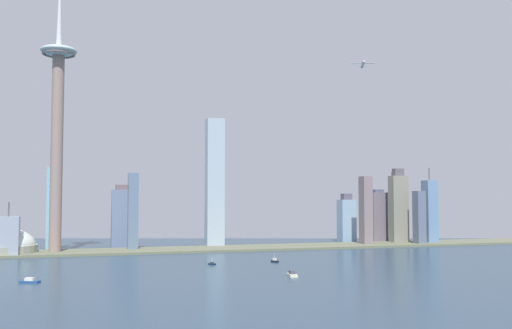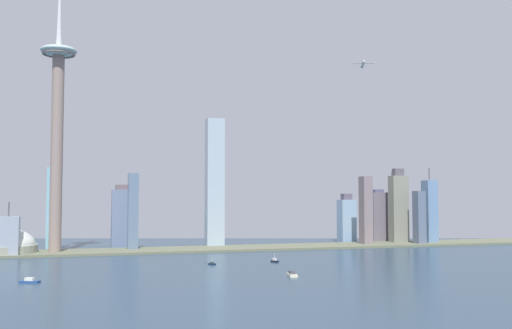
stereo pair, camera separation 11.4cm
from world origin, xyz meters
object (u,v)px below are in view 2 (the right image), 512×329
object	(u,v)px
skyscraper_2	(215,183)
skyscraper_10	(378,217)
skyscraper_7	(399,208)
skyscraper_6	(133,212)
boat_5	(292,274)
boat_2	(212,264)
skyscraper_9	(8,237)
boat_1	(275,261)
skyscraper_3	(366,211)
skyscraper_1	(347,220)
skyscraper_4	(121,217)
airplane	(363,64)
skyscraper_8	(430,212)
skyscraper_11	(397,206)
skyscraper_5	(51,209)
skyscraper_0	(419,218)
observation_tower	(58,109)
boat_3	(30,281)

from	to	relation	value
skyscraper_2	skyscraper_10	xyz separation A→B (m)	(261.43, 7.91, -50.21)
skyscraper_7	skyscraper_10	world-z (taller)	skyscraper_7
skyscraper_6	boat_5	xyz separation A→B (m)	(104.90, -297.27, -48.45)
boat_2	boat_5	xyz separation A→B (m)	(44.78, -109.26, 0.65)
skyscraper_9	boat_1	xyz separation A→B (m)	(274.22, -148.61, -21.70)
skyscraper_3	skyscraper_2	bearing A→B (deg)	170.25
skyscraper_1	skyscraper_2	bearing A→B (deg)	-173.43
skyscraper_4	airplane	size ratio (longest dim) A/B	2.68
skyscraper_3	skyscraper_10	size ratio (longest dim) A/B	1.22
skyscraper_4	skyscraper_7	xyz separation A→B (m)	(402.98, -60.27, 11.78)
skyscraper_8	skyscraper_11	bearing A→B (deg)	96.40
skyscraper_4	skyscraper_11	xyz separation A→B (m)	(436.59, -2.19, 14.04)
airplane	skyscraper_9	bearing A→B (deg)	-70.27
skyscraper_2	skyscraper_10	world-z (taller)	skyscraper_2
skyscraper_4	skyscraper_2	bearing A→B (deg)	-17.87
skyscraper_4	skyscraper_10	size ratio (longest dim) A/B	1.06
skyscraper_5	boat_2	xyz separation A→B (m)	(160.92, -221.15, -53.23)
skyscraper_1	skyscraper_6	bearing A→B (deg)	-171.79
skyscraper_7	skyscraper_0	bearing A→B (deg)	-70.91
observation_tower	skyscraper_11	xyz separation A→B (m)	(522.11, 75.69, -122.24)
boat_2	boat_3	size ratio (longest dim) A/B	0.47
skyscraper_0	skyscraper_1	size ratio (longest dim) A/B	1.05
skyscraper_3	airplane	size ratio (longest dim) A/B	3.07
skyscraper_10	skyscraper_3	bearing A→B (deg)	-135.64
skyscraper_8	skyscraper_6	bearing A→B (deg)	177.92
skyscraper_3	skyscraper_11	bearing A→B (deg)	37.40
observation_tower	boat_3	xyz separation A→B (m)	(-13.79, -255.03, -176.00)
skyscraper_9	boat_3	bearing A→B (deg)	-80.94
observation_tower	skyscraper_0	world-z (taller)	observation_tower
skyscraper_8	boat_2	size ratio (longest dim) A/B	14.30
skyscraper_0	skyscraper_2	size ratio (longest dim) A/B	0.44
skyscraper_5	boat_1	xyz separation A→B (m)	(229.45, -219.06, -52.67)
skyscraper_9	skyscraper_11	xyz separation A→B (m)	(573.07, 97.73, 31.92)
skyscraper_10	airplane	xyz separation A→B (m)	(-74.22, -93.54, 212.20)
boat_2	skyscraper_7	bearing A→B (deg)	76.85
skyscraper_1	skyscraper_5	size ratio (longest dim) A/B	0.57
boat_1	boat_5	xyz separation A→B (m)	(-23.75, -111.35, 0.09)
skyscraper_5	skyscraper_7	distance (m)	495.65
skyscraper_9	skyscraper_2	bearing A→B (deg)	13.02
skyscraper_2	skyscraper_7	size ratio (longest dim) A/B	1.59
skyscraper_0	boat_5	world-z (taller)	skyscraper_0
skyscraper_0	skyscraper_8	world-z (taller)	skyscraper_8
skyscraper_2	boat_1	xyz separation A→B (m)	(14.28, -208.73, -87.96)
skyscraper_3	skyscraper_8	bearing A→B (deg)	-0.85
skyscraper_10	skyscraper_4	bearing A→B (deg)	175.26
skyscraper_2	boat_2	size ratio (longest dim) A/B	22.53
observation_tower	skyscraper_0	size ratio (longest dim) A/B	4.63
skyscraper_7	skyscraper_10	size ratio (longest dim) A/B	1.38
skyscraper_0	skyscraper_8	size ratio (longest dim) A/B	0.69
skyscraper_2	boat_1	world-z (taller)	skyscraper_2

